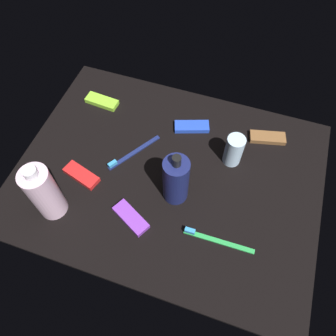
{
  "coord_description": "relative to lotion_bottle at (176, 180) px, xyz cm",
  "views": [
    {
      "loc": [
        -15.2,
        44.55,
        80.01
      ],
      "look_at": [
        0.0,
        0.0,
        3.0
      ],
      "focal_mm": 35.35,
      "sensor_mm": 36.0,
      "label": 1
    }
  ],
  "objects": [
    {
      "name": "snack_bar_purple",
      "position": [
        8.61,
        10.54,
        -7.0
      ],
      "size": [
        11.07,
        8.38,
        1.5
      ],
      "primitive_type": "cube",
      "rotation": [
        0.0,
        0.0,
        -0.48
      ],
      "color": "purple",
      "rests_on": "ground_plane"
    },
    {
      "name": "deodorant_stick",
      "position": [
        -11.76,
        -15.59,
        -2.8
      ],
      "size": [
        5.03,
        5.03,
        9.91
      ],
      "primitive_type": "cylinder",
      "color": "silver",
      "rests_on": "ground_plane"
    },
    {
      "name": "toothbrush_navy",
      "position": [
        16.07,
        -7.97,
        -7.15
      ],
      "size": [
        10.57,
        15.89,
        2.1
      ],
      "color": "navy",
      "rests_on": "ground_plane"
    },
    {
      "name": "bodywash_bottle",
      "position": [
        28.91,
        14.2,
        1.08
      ],
      "size": [
        7.07,
        7.07,
        19.37
      ],
      "color": "silver",
      "rests_on": "ground_plane"
    },
    {
      "name": "snack_bar_blue",
      "position": [
        2.29,
        -23.07,
        -7.0
      ],
      "size": [
        11.14,
        7.22,
        1.5
      ],
      "primitive_type": "cube",
      "rotation": [
        0.0,
        0.0,
        0.34
      ],
      "color": "blue",
      "rests_on": "ground_plane"
    },
    {
      "name": "toothbrush_green",
      "position": [
        -13.27,
        9.18,
        -7.15
      ],
      "size": [
        18.02,
        1.56,
        2.1
      ],
      "color": "green",
      "rests_on": "ground_plane"
    },
    {
      "name": "lotion_bottle",
      "position": [
        0.0,
        0.0,
        0.0
      ],
      "size": [
        6.65,
        6.65,
        17.95
      ],
      "color": "navy",
      "rests_on": "ground_plane"
    },
    {
      "name": "ground_plane",
      "position": [
        3.93,
        -5.43,
        -8.35
      ],
      "size": [
        84.0,
        64.0,
        1.2
      ],
      "primitive_type": "cube",
      "color": "black"
    },
    {
      "name": "snack_bar_red",
      "position": [
        26.41,
        3.19,
        -7.0
      ],
      "size": [
        11.1,
        6.75,
        1.5
      ],
      "primitive_type": "cube",
      "rotation": [
        0.0,
        0.0,
        -0.28
      ],
      "color": "red",
      "rests_on": "ground_plane"
    },
    {
      "name": "snack_bar_brown",
      "position": [
        -20.28,
        -26.4,
        -7.0
      ],
      "size": [
        11.05,
        6.34,
        1.5
      ],
      "primitive_type": "cube",
      "rotation": [
        0.0,
        0.0,
        0.24
      ],
      "color": "brown",
      "rests_on": "ground_plane"
    },
    {
      "name": "snack_bar_lime",
      "position": [
        32.56,
        -23.62,
        -7.0
      ],
      "size": [
        10.67,
        4.77,
        1.5
      ],
      "primitive_type": "cube",
      "rotation": [
        0.0,
        0.0,
        -0.08
      ],
      "color": "#8CD133",
      "rests_on": "ground_plane"
    }
  ]
}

